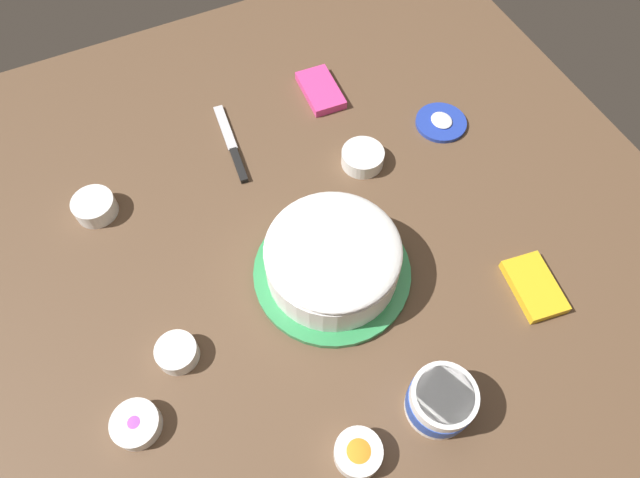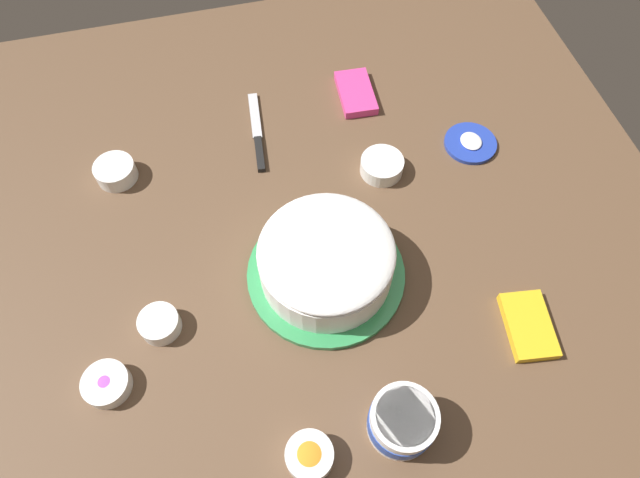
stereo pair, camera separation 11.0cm
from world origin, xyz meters
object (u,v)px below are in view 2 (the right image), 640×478
Objects in this scene: spreading_knife at (258,138)px; sprinkle_bowl_green at (159,324)px; frosted_cake at (326,262)px; candy_box_upper at (356,93)px; sprinkle_bowl_yellow at (115,171)px; frosting_tub at (402,421)px; sprinkle_bowl_rainbow at (106,384)px; frosting_tub_lid at (470,143)px; sprinkle_bowl_orange at (309,456)px; candy_box_lower at (528,326)px; sprinkle_bowl_pink at (382,166)px.

sprinkle_bowl_green is at bearing -32.73° from spreading_knife.
candy_box_upper is at bearing 157.19° from frosted_cake.
sprinkle_bowl_yellow reaches higher than sprinkle_bowl_green.
frosted_cake is 0.39m from spreading_knife.
sprinkle_bowl_rainbow is at bearing -111.85° from frosting_tub.
sprinkle_bowl_rainbow reaches higher than spreading_knife.
frosting_tub is 0.80m from sprinkle_bowl_yellow.
sprinkle_bowl_yellow is (-0.66, -0.44, -0.02)m from frosting_tub.
candy_box_upper is (-0.21, -0.21, 0.00)m from frosting_tub_lid.
sprinkle_bowl_orange is 0.47m from candy_box_lower.
frosted_cake is 3.74× the size of sprinkle_bowl_rainbow.
sprinkle_bowl_yellow reaches higher than frosting_tub_lid.
sprinkle_bowl_rainbow is 1.09× the size of sprinkle_bowl_green.
sprinkle_bowl_rainbow is 0.14m from sprinkle_bowl_green.
sprinkle_bowl_green is 0.72m from candy_box_upper.
candy_box_lower is (0.08, 0.78, -0.01)m from sprinkle_bowl_rainbow.
frosting_tub is at bearing 9.00° from frosted_cake.
sprinkle_bowl_orange reaches higher than spreading_knife.
sprinkle_bowl_green is at bearing -96.25° from candy_box_lower.
candy_box_lower reaches higher than frosting_tub_lid.
frosted_cake is at bearing 105.69° from sprinkle_bowl_rainbow.
sprinkle_bowl_orange is at bearing -42.19° from frosting_tub_lid.
frosting_tub is 0.56m from sprinkle_bowl_pink.
sprinkle_bowl_orange is (0.33, -0.11, -0.03)m from frosted_cake.
sprinkle_bowl_yellow reaches higher than spreading_knife.
sprinkle_bowl_yellow is 0.59m from sprinkle_bowl_pink.
sprinkle_bowl_yellow is 0.67× the size of candy_box_lower.
frosting_tub_lid is at bearing 113.60° from sprinkle_bowl_rainbow.
sprinkle_bowl_green is at bearing -143.55° from sprinkle_bowl_orange.
sprinkle_bowl_pink is 0.45m from candy_box_lower.
sprinkle_bowl_orange is 0.57× the size of candy_box_upper.
sprinkle_bowl_green reaches higher than frosting_tub_lid.
sprinkle_bowl_yellow is 0.59m from candy_box_upper.
frosting_tub is at bearing 33.41° from sprinkle_bowl_yellow.
sprinkle_bowl_pink reaches higher than candy_box_upper.
frosting_tub is 0.16m from sprinkle_bowl_orange.
frosted_cake is 0.29m from sprinkle_bowl_pink.
frosting_tub_lid is 1.43× the size of sprinkle_bowl_rainbow.
frosted_cake is 0.48m from frosting_tub_lid.
frosted_cake is 3.87× the size of sprinkle_bowl_orange.
sprinkle_bowl_pink is (0.02, -0.22, 0.01)m from frosting_tub_lid.
sprinkle_bowl_rainbow is at bearing -48.74° from sprinkle_bowl_green.
frosting_tub is at bearing 93.99° from sprinkle_bowl_orange.
sprinkle_bowl_yellow is at bearing -97.41° from frosting_tub_lid.
frosted_cake is 0.50m from candy_box_upper.
sprinkle_bowl_rainbow is (0.12, -0.43, -0.04)m from frosted_cake.
frosted_cake is 0.45m from sprinkle_bowl_rainbow.
sprinkle_bowl_pink is at bearing 165.93° from frosting_tub.
frosting_tub_lid is 1.56× the size of sprinkle_bowl_green.
frosting_tub is at bearing 53.22° from sprinkle_bowl_green.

